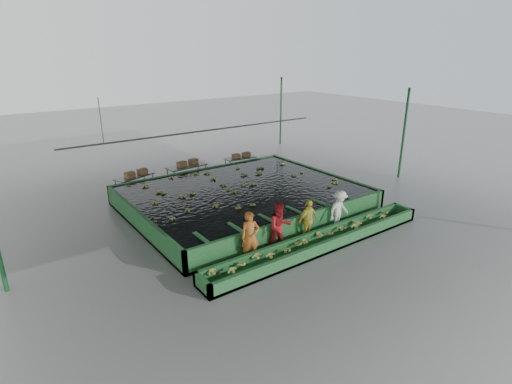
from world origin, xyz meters
TOP-DOWN VIEW (x-y plane):
  - ground at (0.00, 0.00)m, footprint 80.00×80.00m
  - shed_roof at (0.00, 0.00)m, footprint 20.00×22.00m
  - shed_posts at (0.00, 0.00)m, footprint 20.00×22.00m
  - flotation_tank at (0.00, 1.50)m, footprint 10.00×8.00m
  - tank_water at (0.00, 1.50)m, footprint 9.70×7.70m
  - sorting_trough at (0.00, -3.60)m, footprint 10.00×1.00m
  - cableway_rail at (0.00, 5.00)m, footprint 0.08×0.08m
  - rail_hanger_left at (-5.00, 5.00)m, footprint 0.04×0.04m
  - rail_hanger_right at (5.00, 5.00)m, footprint 0.04×0.04m
  - worker_a at (-2.63, -2.80)m, footprint 0.76×0.62m
  - worker_b at (-1.32, -2.80)m, footprint 1.03×0.89m
  - worker_c at (0.03, -2.80)m, footprint 0.99×0.47m
  - worker_d at (1.73, -2.80)m, footprint 1.12×0.71m
  - packing_table_left at (-3.40, 6.28)m, footprint 2.14×1.41m
  - packing_table_mid at (-0.54, 6.17)m, footprint 2.22×1.04m
  - packing_table_right at (3.08, 6.34)m, footprint 1.93×0.89m
  - box_stack_left at (-3.29, 6.26)m, footprint 1.26×0.63m
  - box_stack_mid at (-0.43, 6.24)m, footprint 1.27×0.55m
  - box_stack_right at (3.13, 6.32)m, footprint 1.16×0.32m
  - floating_bananas at (0.00, 2.30)m, footprint 9.29×6.34m
  - trough_bananas at (0.00, -3.60)m, footprint 8.83×0.59m

SIDE VIEW (x-z plane):
  - ground at x=0.00m, z-range 0.00..0.00m
  - sorting_trough at x=0.00m, z-range 0.00..0.50m
  - trough_bananas at x=0.00m, z-range 0.34..0.46m
  - packing_table_right at x=3.08m, z-range 0.00..0.85m
  - flotation_tank at x=0.00m, z-range 0.00..0.90m
  - packing_table_left at x=-3.40m, z-range 0.00..0.90m
  - packing_table_mid at x=-0.54m, z-range 0.00..0.98m
  - worker_c at x=0.03m, z-range 0.00..1.63m
  - worker_d at x=1.73m, z-range 0.00..1.65m
  - tank_water at x=0.00m, z-range 0.85..0.85m
  - floating_bananas at x=0.00m, z-range 0.79..0.91m
  - box_stack_right at x=3.13m, z-range 0.73..0.98m
  - worker_a at x=-2.63m, z-range 0.00..1.78m
  - box_stack_left at x=-3.29m, z-range 0.78..1.04m
  - worker_b at x=-1.32m, z-range 0.00..1.83m
  - box_stack_mid at x=-0.43m, z-range 0.85..1.12m
  - shed_posts at x=0.00m, z-range 0.00..5.00m
  - cableway_rail at x=0.00m, z-range -4.00..10.00m
  - rail_hanger_left at x=-5.00m, z-range 3.00..5.00m
  - rail_hanger_right at x=5.00m, z-range 3.00..5.00m
  - shed_roof at x=0.00m, z-range 4.98..5.02m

